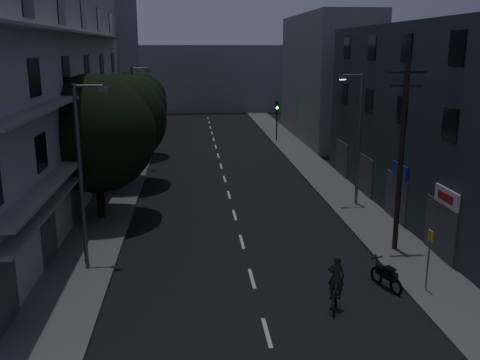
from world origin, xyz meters
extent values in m
plane|color=black|center=(0.00, 25.00, 0.00)|extent=(160.00, 160.00, 0.00)
cube|color=#565659|center=(-7.50, 25.00, 0.07)|extent=(3.00, 90.00, 0.15)
cube|color=#565659|center=(7.50, 25.00, 0.07)|extent=(3.00, 90.00, 0.15)
cube|color=beige|center=(0.00, 2.00, 0.01)|extent=(0.15, 2.00, 0.01)
cube|color=beige|center=(0.00, 6.50, 0.01)|extent=(0.15, 2.00, 0.01)
cube|color=beige|center=(0.00, 11.00, 0.01)|extent=(0.15, 2.00, 0.01)
cube|color=beige|center=(0.00, 15.50, 0.01)|extent=(0.15, 2.00, 0.01)
cube|color=beige|center=(0.00, 20.00, 0.01)|extent=(0.15, 2.00, 0.01)
cube|color=beige|center=(0.00, 24.50, 0.01)|extent=(0.15, 2.00, 0.01)
cube|color=beige|center=(0.00, 29.00, 0.01)|extent=(0.15, 2.00, 0.01)
cube|color=beige|center=(0.00, 33.50, 0.01)|extent=(0.15, 2.00, 0.01)
cube|color=beige|center=(0.00, 38.00, 0.01)|extent=(0.15, 2.00, 0.01)
cube|color=beige|center=(0.00, 42.50, 0.01)|extent=(0.15, 2.00, 0.01)
cube|color=beige|center=(0.00, 47.00, 0.01)|extent=(0.15, 2.00, 0.01)
cube|color=beige|center=(0.00, 51.50, 0.01)|extent=(0.15, 2.00, 0.01)
cube|color=beige|center=(0.00, 56.00, 0.01)|extent=(0.15, 2.00, 0.01)
cube|color=beige|center=(0.00, 60.50, 0.01)|extent=(0.15, 2.00, 0.01)
cube|color=#AFAEA9|center=(-12.00, 18.00, 7.00)|extent=(6.00, 36.00, 14.00)
cube|color=black|center=(-8.98, 3.00, 2.00)|extent=(0.06, 1.60, 1.60)
cube|color=black|center=(-8.98, 9.00, 2.00)|extent=(0.06, 1.60, 1.60)
cube|color=black|center=(-8.98, 15.00, 2.00)|extent=(0.06, 1.60, 1.60)
cube|color=black|center=(-8.98, 21.00, 2.00)|extent=(0.06, 1.60, 1.60)
cube|color=black|center=(-8.98, 27.00, 2.00)|extent=(0.06, 1.60, 1.60)
cube|color=black|center=(-8.98, 33.00, 2.00)|extent=(0.06, 1.60, 1.60)
cube|color=black|center=(-8.98, 9.00, 5.20)|extent=(0.06, 1.60, 1.60)
cube|color=black|center=(-8.98, 15.00, 5.20)|extent=(0.06, 1.60, 1.60)
cube|color=black|center=(-8.98, 21.00, 5.20)|extent=(0.06, 1.60, 1.60)
cube|color=black|center=(-8.98, 27.00, 5.20)|extent=(0.06, 1.60, 1.60)
cube|color=black|center=(-8.98, 33.00, 5.20)|extent=(0.06, 1.60, 1.60)
cube|color=black|center=(-8.98, 9.00, 8.40)|extent=(0.06, 1.60, 1.60)
cube|color=black|center=(-8.98, 15.00, 8.40)|extent=(0.06, 1.60, 1.60)
cube|color=black|center=(-8.98, 21.00, 8.40)|extent=(0.06, 1.60, 1.60)
cube|color=black|center=(-8.98, 27.00, 8.40)|extent=(0.06, 1.60, 1.60)
cube|color=black|center=(-8.98, 33.00, 8.40)|extent=(0.06, 1.60, 1.60)
cube|color=black|center=(-8.98, 15.00, 11.60)|extent=(0.06, 1.60, 1.60)
cube|color=black|center=(-8.98, 21.00, 11.60)|extent=(0.06, 1.60, 1.60)
cube|color=black|center=(-8.98, 27.00, 11.60)|extent=(0.06, 1.60, 1.60)
cube|color=black|center=(-8.98, 33.00, 11.60)|extent=(0.06, 1.60, 1.60)
cube|color=gray|center=(-8.50, 18.00, 4.00)|extent=(1.00, 32.40, 0.12)
cube|color=gray|center=(-8.50, 18.00, 7.20)|extent=(1.00, 32.40, 0.12)
cube|color=gray|center=(-8.50, 18.00, 10.40)|extent=(1.00, 32.40, 0.12)
cube|color=gray|center=(-8.60, 18.00, 3.10)|extent=(0.80, 32.40, 0.12)
cube|color=#424247|center=(-8.97, 3.00, 1.40)|extent=(0.06, 2.40, 2.40)
cube|color=#424247|center=(-8.97, 9.00, 1.40)|extent=(0.06, 2.40, 2.40)
cube|color=#424247|center=(-8.97, 15.00, 1.40)|extent=(0.06, 2.40, 2.40)
cube|color=#424247|center=(-8.97, 21.00, 1.40)|extent=(0.06, 2.40, 2.40)
cube|color=#424247|center=(-8.97, 27.00, 1.40)|extent=(0.06, 2.40, 2.40)
cube|color=#424247|center=(-8.97, 33.00, 1.40)|extent=(0.06, 2.40, 2.40)
cube|color=#292F37|center=(12.00, 14.00, 5.50)|extent=(6.00, 28.00, 11.00)
cube|color=black|center=(8.98, 8.00, 6.30)|extent=(0.06, 1.40, 1.50)
cube|color=black|center=(8.98, 13.50, 6.30)|extent=(0.06, 1.40, 1.50)
cube|color=black|center=(8.98, 19.00, 6.30)|extent=(0.06, 1.40, 1.50)
cube|color=black|center=(8.98, 24.50, 6.30)|extent=(0.06, 1.40, 1.50)
cube|color=black|center=(8.98, 8.00, 9.60)|extent=(0.06, 1.40, 1.50)
cube|color=black|center=(8.98, 13.50, 9.60)|extent=(0.06, 1.40, 1.50)
cube|color=black|center=(8.98, 19.00, 9.60)|extent=(0.06, 1.40, 1.50)
cube|color=black|center=(8.98, 24.50, 9.60)|extent=(0.06, 1.40, 1.50)
cube|color=#424247|center=(8.97, 8.00, 1.40)|extent=(0.06, 3.00, 2.60)
cube|color=#424247|center=(8.97, 13.50, 1.40)|extent=(0.06, 3.00, 2.60)
cube|color=#424247|center=(8.97, 19.00, 1.40)|extent=(0.06, 3.00, 2.60)
cube|color=#424247|center=(8.97, 24.50, 1.40)|extent=(0.06, 3.00, 2.60)
cube|color=silver|center=(8.90, 7.50, 3.10)|extent=(0.12, 2.20, 0.80)
cube|color=#B21414|center=(8.82, 7.50, 3.10)|extent=(0.02, 1.40, 0.36)
cube|color=navy|center=(8.90, 13.00, 3.10)|extent=(0.12, 2.00, 0.70)
cube|color=slate|center=(-12.00, 48.00, 8.00)|extent=(6.00, 20.00, 16.00)
cube|color=slate|center=(12.00, 42.00, 6.50)|extent=(6.00, 20.00, 13.00)
cube|color=slate|center=(0.00, 70.00, 5.00)|extent=(24.00, 8.00, 10.00)
cylinder|color=black|center=(-7.68, 15.40, 2.35)|extent=(0.44, 0.44, 4.40)
sphere|color=black|center=(-7.68, 15.40, 4.99)|extent=(6.60, 6.60, 6.60)
sphere|color=black|center=(-6.69, 16.22, 5.81)|extent=(4.62, 4.62, 4.62)
sphere|color=black|center=(-8.51, 14.74, 5.48)|extent=(4.29, 4.29, 4.29)
cylinder|color=black|center=(-7.27, 23.18, 2.25)|extent=(0.44, 0.44, 4.19)
sphere|color=black|center=(-7.27, 23.18, 4.76)|extent=(6.32, 6.32, 6.32)
sphere|color=black|center=(-6.32, 23.97, 5.55)|extent=(4.42, 4.42, 4.42)
sphere|color=black|center=(-8.06, 22.55, 5.24)|extent=(4.11, 4.11, 4.11)
cylinder|color=black|center=(-7.59, 33.48, 2.16)|extent=(0.44, 0.44, 4.01)
sphere|color=black|center=(-7.59, 33.48, 4.56)|extent=(5.99, 5.99, 5.99)
sphere|color=black|center=(-6.69, 34.23, 5.31)|extent=(4.20, 4.20, 4.20)
sphere|color=black|center=(-8.34, 32.88, 5.01)|extent=(3.90, 3.90, 3.90)
cylinder|color=black|center=(6.57, 40.75, 1.75)|extent=(0.12, 0.12, 3.20)
cube|color=black|center=(6.57, 40.75, 3.80)|extent=(0.28, 0.22, 0.90)
sphere|color=black|center=(6.57, 40.60, 4.13)|extent=(0.22, 0.22, 0.22)
sphere|color=#3F330C|center=(6.57, 40.60, 3.83)|extent=(0.22, 0.22, 0.22)
sphere|color=#0CFF26|center=(6.57, 40.60, 3.53)|extent=(0.22, 0.22, 0.22)
cylinder|color=black|center=(-6.67, 41.14, 1.75)|extent=(0.12, 0.12, 3.20)
cube|color=black|center=(-6.67, 41.14, 3.80)|extent=(0.28, 0.22, 0.90)
sphere|color=black|center=(-6.67, 40.99, 4.13)|extent=(0.22, 0.22, 0.22)
sphere|color=#3F330C|center=(-6.67, 40.99, 3.83)|extent=(0.22, 0.22, 0.22)
sphere|color=#0CFF26|center=(-6.67, 40.99, 3.53)|extent=(0.22, 0.22, 0.22)
cylinder|color=#585960|center=(-7.36, 8.91, 4.15)|extent=(0.18, 0.18, 8.00)
cylinder|color=#585960|center=(-6.76, 8.91, 8.05)|extent=(1.20, 0.10, 0.10)
cube|color=#585960|center=(-6.16, 8.91, 7.90)|extent=(0.45, 0.25, 0.18)
cube|color=#4C4C4C|center=(-6.16, 8.91, 7.80)|extent=(0.35, 0.18, 0.04)
cylinder|color=slate|center=(7.74, 16.77, 4.15)|extent=(0.18, 0.18, 8.00)
cylinder|color=slate|center=(7.14, 16.77, 8.05)|extent=(1.20, 0.10, 0.10)
cube|color=slate|center=(6.54, 16.77, 7.90)|extent=(0.45, 0.25, 0.18)
cube|color=#FFD88C|center=(6.54, 16.77, 7.80)|extent=(0.35, 0.18, 0.04)
cylinder|color=#54565B|center=(-6.97, 28.73, 4.15)|extent=(0.18, 0.18, 8.00)
cylinder|color=#54565B|center=(-6.37, 28.73, 8.05)|extent=(1.20, 0.10, 0.10)
cube|color=#54565B|center=(-5.77, 28.73, 7.90)|extent=(0.45, 0.25, 0.18)
cube|color=#4C4C4C|center=(-5.77, 28.73, 7.80)|extent=(0.35, 0.18, 0.04)
cylinder|color=black|center=(7.26, 9.00, 4.65)|extent=(0.24, 0.24, 9.00)
cube|color=black|center=(7.26, 9.00, 8.55)|extent=(1.80, 0.10, 0.10)
cube|color=black|center=(7.26, 9.00, 7.95)|extent=(1.50, 0.10, 0.10)
cylinder|color=#595B60|center=(6.80, 4.44, 1.40)|extent=(0.06, 0.06, 2.50)
cube|color=yellow|center=(6.80, 4.44, 2.45)|extent=(0.05, 0.35, 0.45)
torus|color=black|center=(5.57, 4.49, 0.31)|extent=(0.34, 0.73, 0.73)
torus|color=black|center=(5.18, 5.66, 0.31)|extent=(0.34, 0.73, 0.73)
cube|color=black|center=(5.38, 5.08, 0.64)|extent=(0.60, 1.16, 0.36)
cube|color=black|center=(5.43, 4.93, 0.91)|extent=(0.44, 0.54, 0.10)
cylinder|color=black|center=(5.20, 5.61, 0.78)|extent=(0.20, 0.45, 0.87)
cube|color=black|center=(5.17, 5.71, 1.09)|extent=(0.55, 0.22, 0.04)
imported|color=black|center=(2.82, 3.51, 0.45)|extent=(1.10, 1.81, 0.90)
imported|color=black|center=(2.82, 3.51, 1.30)|extent=(0.72, 0.59, 1.71)
camera|label=1|loc=(-2.49, -14.57, 9.61)|focal=40.00mm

